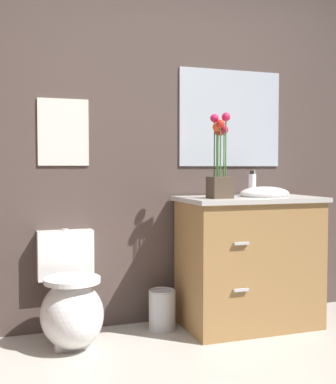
{
  "coord_description": "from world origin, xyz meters",
  "views": [
    {
      "loc": [
        -1.11,
        -1.66,
        1.09
      ],
      "look_at": [
        -0.08,
        1.32,
        0.94
      ],
      "focal_mm": 46.63,
      "sensor_mm": 36.0,
      "label": 1
    }
  ],
  "objects_px": {
    "wall_poster": "(63,132)",
    "wall_mirror": "(231,118)",
    "trash_bin": "(162,310)",
    "toilet": "(71,305)",
    "vanity_cabinet": "(249,260)",
    "soap_bottle": "(252,184)",
    "flower_vase": "(220,168)"
  },
  "relations": [
    {
      "from": "flower_vase",
      "to": "soap_bottle",
      "type": "relative_size",
      "value": 3.11
    },
    {
      "from": "toilet",
      "to": "wall_poster",
      "type": "relative_size",
      "value": 1.58
    },
    {
      "from": "flower_vase",
      "to": "vanity_cabinet",
      "type": "bearing_deg",
      "value": 15.83
    },
    {
      "from": "toilet",
      "to": "soap_bottle",
      "type": "bearing_deg",
      "value": 4.05
    },
    {
      "from": "trash_bin",
      "to": "vanity_cabinet",
      "type": "bearing_deg",
      "value": -9.91
    },
    {
      "from": "toilet",
      "to": "trash_bin",
      "type": "bearing_deg",
      "value": 7.16
    },
    {
      "from": "wall_poster",
      "to": "wall_mirror",
      "type": "bearing_deg",
      "value": 0.0
    },
    {
      "from": "vanity_cabinet",
      "to": "trash_bin",
      "type": "bearing_deg",
      "value": 170.09
    },
    {
      "from": "toilet",
      "to": "vanity_cabinet",
      "type": "height_order",
      "value": "vanity_cabinet"
    },
    {
      "from": "toilet",
      "to": "flower_vase",
      "type": "xyz_separation_m",
      "value": [
        0.96,
        -0.1,
        0.84
      ]
    },
    {
      "from": "vanity_cabinet",
      "to": "wall_mirror",
      "type": "height_order",
      "value": "wall_mirror"
    },
    {
      "from": "soap_bottle",
      "to": "trash_bin",
      "type": "xyz_separation_m",
      "value": [
        -0.68,
        -0.01,
        -0.83
      ]
    },
    {
      "from": "vanity_cabinet",
      "to": "trash_bin",
      "type": "height_order",
      "value": "vanity_cabinet"
    },
    {
      "from": "toilet",
      "to": "vanity_cabinet",
      "type": "distance_m",
      "value": 1.23
    },
    {
      "from": "flower_vase",
      "to": "soap_bottle",
      "type": "height_order",
      "value": "flower_vase"
    },
    {
      "from": "toilet",
      "to": "wall_mirror",
      "type": "relative_size",
      "value": 0.86
    },
    {
      "from": "vanity_cabinet",
      "to": "wall_mirror",
      "type": "relative_size",
      "value": 1.34
    },
    {
      "from": "flower_vase",
      "to": "wall_poster",
      "type": "bearing_deg",
      "value": 158.97
    },
    {
      "from": "soap_bottle",
      "to": "trash_bin",
      "type": "relative_size",
      "value": 0.66
    },
    {
      "from": "wall_mirror",
      "to": "flower_vase",
      "type": "bearing_deg",
      "value": -124.84
    },
    {
      "from": "flower_vase",
      "to": "wall_mirror",
      "type": "xyz_separation_m",
      "value": [
        0.26,
        0.37,
        0.36
      ]
    },
    {
      "from": "wall_poster",
      "to": "wall_mirror",
      "type": "relative_size",
      "value": 0.55
    },
    {
      "from": "soap_bottle",
      "to": "toilet",
      "type": "bearing_deg",
      "value": -175.95
    },
    {
      "from": "soap_bottle",
      "to": "wall_mirror",
      "type": "relative_size",
      "value": 0.22
    },
    {
      "from": "soap_bottle",
      "to": "wall_poster",
      "type": "bearing_deg",
      "value": 172.3
    },
    {
      "from": "vanity_cabinet",
      "to": "soap_bottle",
      "type": "relative_size",
      "value": 6.0
    },
    {
      "from": "vanity_cabinet",
      "to": "trash_bin",
      "type": "xyz_separation_m",
      "value": [
        -0.6,
        0.1,
        -0.32
      ]
    },
    {
      "from": "soap_bottle",
      "to": "wall_poster",
      "type": "relative_size",
      "value": 0.41
    },
    {
      "from": "toilet",
      "to": "trash_bin",
      "type": "height_order",
      "value": "toilet"
    },
    {
      "from": "wall_poster",
      "to": "wall_mirror",
      "type": "distance_m",
      "value": 1.22
    },
    {
      "from": "wall_mirror",
      "to": "trash_bin",
      "type": "bearing_deg",
      "value": -162.24
    },
    {
      "from": "trash_bin",
      "to": "wall_poster",
      "type": "bearing_deg",
      "value": 162.91
    }
  ]
}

